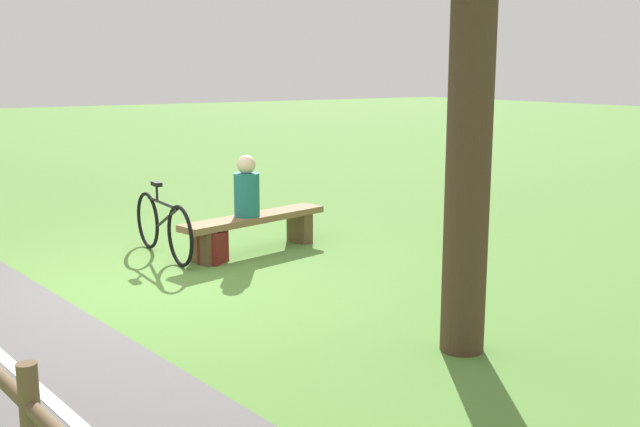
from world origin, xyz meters
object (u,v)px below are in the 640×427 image
(bicycle, at_px, (163,226))
(bench, at_px, (255,226))
(person_seated, at_px, (247,189))
(backpack, at_px, (213,247))
(tree_near_bench, at_px, (461,103))

(bicycle, bearing_deg, bench, 69.84)
(person_seated, bearing_deg, backpack, 4.16)
(person_seated, distance_m, bicycle, 1.11)
(tree_near_bench, bearing_deg, bench, -93.99)
(bicycle, distance_m, tree_near_bench, 4.59)
(bench, height_order, bicycle, bicycle)
(bench, bearing_deg, bicycle, -33.28)
(backpack, bearing_deg, bench, -164.71)
(person_seated, distance_m, tree_near_bench, 3.98)
(bicycle, height_order, backpack, bicycle)
(bench, distance_m, backpack, 0.71)
(bench, bearing_deg, backpack, 3.46)
(backpack, bearing_deg, tree_near_bench, 96.30)
(bench, bearing_deg, tree_near_bench, 74.18)
(bench, distance_m, bicycle, 1.12)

